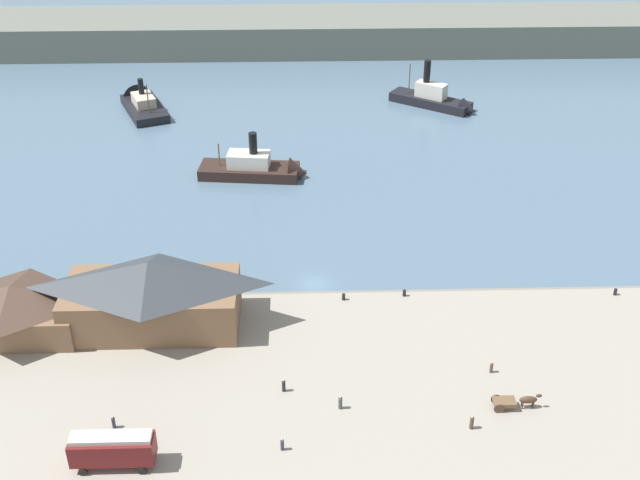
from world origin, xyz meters
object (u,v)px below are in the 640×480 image
pedestrian_by_tram (340,403)px  pedestrian_walking_east (113,422)px  mooring_post_center_west (404,293)px  ferry_shed_east_terminal (151,294)px  pedestrian_near_cart (284,386)px  ferry_outer_harbor (261,169)px  street_tram (112,448)px  pedestrian_near_east_shed (282,445)px  pedestrian_at_waters_edge (472,423)px  mooring_post_east (344,297)px  ferry_moored_west (142,103)px  mooring_post_center_east (615,292)px  pedestrian_near_west_shed (491,368)px  ferry_moored_east (438,100)px  ferry_shed_central_terminal (14,307)px  horse_cart (514,401)px

pedestrian_by_tram → pedestrian_walking_east: size_ratio=1.12×
mooring_post_center_west → ferry_shed_east_terminal: bearing=-170.7°
pedestrian_near_cart → ferry_outer_harbor: size_ratio=0.09×
street_tram → pedestrian_near_east_shed: street_tram is taller
ferry_shed_east_terminal → pedestrian_at_waters_edge: (36.60, -19.60, -3.88)m
street_tram → mooring_post_east: (24.73, 28.37, -1.94)m
mooring_post_center_west → ferry_outer_harbor: size_ratio=0.05×
pedestrian_walking_east → pedestrian_near_east_shed: 18.44m
mooring_post_center_west → ferry_outer_harbor: 44.24m
street_tram → mooring_post_east: bearing=48.9°
pedestrian_at_waters_edge → ferry_moored_west: 109.99m
mooring_post_center_east → ferry_moored_west: (-75.23, 73.08, -0.45)m
mooring_post_center_east → pedestrian_near_west_shed: bearing=-142.7°
ferry_shed_east_terminal → ferry_moored_west: size_ratio=1.18×
ferry_shed_east_terminal → mooring_post_east: ferry_shed_east_terminal is taller
pedestrian_by_tram → ferry_moored_east: (25.52, 92.74, -0.33)m
ferry_shed_central_terminal → pedestrian_near_east_shed: bearing=-33.0°
mooring_post_center_east → ferry_outer_harbor: (-48.83, 39.75, -0.14)m
ferry_shed_central_terminal → pedestrian_near_west_shed: 58.69m
ferry_shed_east_terminal → pedestrian_near_west_shed: size_ratio=14.54×
ferry_shed_central_terminal → ferry_shed_east_terminal: size_ratio=0.76×
ferry_shed_central_terminal → ferry_moored_west: ferry_moored_west is taller
pedestrian_near_east_shed → ferry_outer_harbor: size_ratio=0.08×
pedestrian_at_waters_edge → pedestrian_near_west_shed: pedestrian_at_waters_edge is taller
street_tram → ferry_outer_harbor: (12.39, 68.21, -2.08)m
mooring_post_center_east → ferry_moored_east: (-12.49, 71.89, 0.02)m
pedestrian_at_waters_edge → ferry_moored_east: bearing=83.1°
ferry_outer_harbor → pedestrian_near_cart: bearing=-85.5°
mooring_post_center_east → ferry_outer_harbor: bearing=140.9°
mooring_post_center_east → pedestrian_at_waters_edge: bearing=-134.8°
pedestrian_walking_east → ferry_moored_west: (-12.84, 96.17, -0.73)m
street_tram → pedestrian_at_waters_edge: (37.07, 4.13, -1.58)m
ferry_shed_central_terminal → horse_cart: bearing=-15.4°
mooring_post_east → mooring_post_center_east: (36.50, 0.10, 0.00)m
mooring_post_center_west → ferry_moored_west: ferry_moored_west is taller
horse_cart → pedestrian_at_waters_edge: horse_cart is taller
ferry_shed_central_terminal → horse_cart: ferry_shed_central_terminal is taller
pedestrian_by_tram → ferry_moored_west: size_ratio=0.10×
ferry_shed_east_terminal → pedestrian_near_cart: (16.49, -13.09, -3.93)m
ferry_outer_harbor → mooring_post_center_east: bearing=-39.1°
ferry_moored_west → ferry_moored_east: ferry_moored_east is taller
pedestrian_by_tram → mooring_post_center_east: bearing=28.7°
ferry_outer_harbor → ferry_moored_west: (-26.39, 33.33, -0.31)m
horse_cart → pedestrian_near_cart: 25.58m
horse_cart → pedestrian_near_cart: horse_cart is taller
pedestrian_at_waters_edge → horse_cart: bearing=30.1°
horse_cart → pedestrian_near_east_shed: (-25.41, -5.53, -0.23)m
pedestrian_near_west_shed → mooring_post_east: pedestrian_near_west_shed is taller
horse_cart → mooring_post_east: horse_cart is taller
street_tram → pedestrian_near_cart: 20.09m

